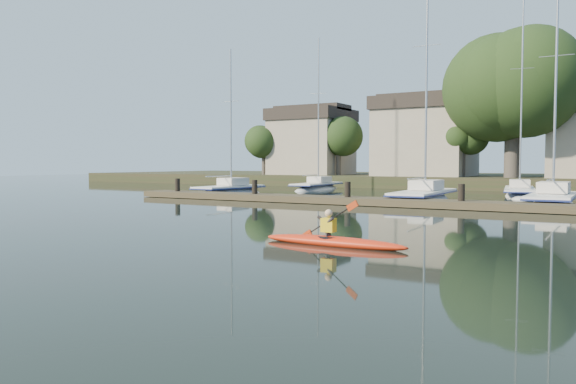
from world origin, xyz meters
The scene contains 9 objects.
ground centered at (0.00, 0.00, 0.00)m, with size 160.00×160.00×0.00m, color black.
kayak centered at (2.94, -0.01, 0.16)m, with size 4.24×0.95×1.35m.
dock centered at (0.00, 14.00, 0.20)m, with size 34.00×2.00×1.80m.
sailboat_0 centered at (-14.12, 18.41, -0.19)m, with size 2.38×7.28×11.41m.
sailboat_2 centered at (-0.03, 17.91, -0.19)m, with size 2.43×9.26×15.22m.
sailboat_3 centered at (6.63, 17.98, -0.20)m, with size 2.21×8.25×13.29m.
sailboat_5 centered at (-11.84, 27.40, -0.17)m, with size 2.39×8.29×13.57m.
sailboat_6 centered at (3.88, 26.23, -0.17)m, with size 3.24×9.26×14.43m.
shore centered at (1.61, 40.29, 3.23)m, with size 90.00×25.25×12.75m.
Camera 1 is at (9.51, -13.48, 2.22)m, focal length 35.00 mm.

